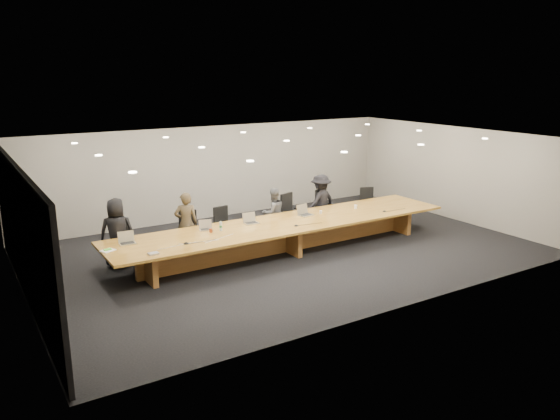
{
  "coord_description": "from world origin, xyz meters",
  "views": [
    {
      "loc": [
        -6.99,
        -10.97,
        4.37
      ],
      "look_at": [
        0.0,
        0.3,
        1.0
      ],
      "focal_mm": 35.0,
      "sensor_mm": 36.0,
      "label": 1
    }
  ],
  "objects_px": {
    "paper_cup_far": "(356,207)",
    "mic_right": "(384,211)",
    "laptop_d": "(306,210)",
    "mic_left": "(186,243)",
    "laptop_b": "(206,225)",
    "chair_right": "(327,209)",
    "mic_center": "(296,225)",
    "laptop_c": "(251,218)",
    "person_a": "(117,232)",
    "water_bottle": "(221,226)",
    "chair_far_left": "(126,242)",
    "paper_cup_near": "(321,212)",
    "conference_table": "(286,231)",
    "person_d": "(321,202)",
    "av_box": "(153,254)",
    "chair_mid_right": "(293,214)",
    "amber_mug": "(211,230)",
    "chair_far_right": "(369,204)",
    "laptop_a": "(127,238)",
    "chair_mid_left": "(225,226)",
    "person_c": "(273,213)",
    "chair_left": "(189,232)",
    "person_b": "(186,223)"
  },
  "relations": [
    {
      "from": "chair_mid_left",
      "to": "person_a",
      "type": "xyz_separation_m",
      "value": [
        -2.79,
        -0.11,
        0.3
      ]
    },
    {
      "from": "mic_right",
      "to": "laptop_d",
      "type": "bearing_deg",
      "value": 159.22
    },
    {
      "from": "chair_left",
      "to": "person_a",
      "type": "height_order",
      "value": "person_a"
    },
    {
      "from": "conference_table",
      "to": "chair_mid_right",
      "type": "xyz_separation_m",
      "value": [
        0.98,
        1.2,
        0.05
      ]
    },
    {
      "from": "paper_cup_near",
      "to": "av_box",
      "type": "distance_m",
      "value": 4.92
    },
    {
      "from": "person_a",
      "to": "mic_left",
      "type": "xyz_separation_m",
      "value": [
        1.08,
        -1.47,
        -0.04
      ]
    },
    {
      "from": "chair_mid_right",
      "to": "person_a",
      "type": "distance_m",
      "value": 4.84
    },
    {
      "from": "conference_table",
      "to": "chair_far_left",
      "type": "xyz_separation_m",
      "value": [
        -3.65,
        1.26,
        -0.01
      ]
    },
    {
      "from": "chair_mid_right",
      "to": "person_d",
      "type": "height_order",
      "value": "person_d"
    },
    {
      "from": "paper_cup_near",
      "to": "mic_center",
      "type": "distance_m",
      "value": 1.36
    },
    {
      "from": "water_bottle",
      "to": "mic_center",
      "type": "distance_m",
      "value": 1.83
    },
    {
      "from": "water_bottle",
      "to": "av_box",
      "type": "distance_m",
      "value": 2.08
    },
    {
      "from": "laptop_c",
      "to": "mic_right",
      "type": "bearing_deg",
      "value": -11.15
    },
    {
      "from": "person_a",
      "to": "person_d",
      "type": "relative_size",
      "value": 1.03
    },
    {
      "from": "paper_cup_near",
      "to": "chair_right",
      "type": "bearing_deg",
      "value": 45.8
    },
    {
      "from": "person_c",
      "to": "mic_right",
      "type": "height_order",
      "value": "person_c"
    },
    {
      "from": "person_a",
      "to": "water_bottle",
      "type": "relative_size",
      "value": 7.46
    },
    {
      "from": "paper_cup_far",
      "to": "mic_right",
      "type": "height_order",
      "value": "paper_cup_far"
    },
    {
      "from": "laptop_d",
      "to": "av_box",
      "type": "xyz_separation_m",
      "value": [
        -4.41,
        -0.92,
        -0.13
      ]
    },
    {
      "from": "amber_mug",
      "to": "paper_cup_far",
      "type": "height_order",
      "value": "paper_cup_far"
    },
    {
      "from": "mic_center",
      "to": "chair_far_left",
      "type": "bearing_deg",
      "value": 155.73
    },
    {
      "from": "laptop_d",
      "to": "water_bottle",
      "type": "xyz_separation_m",
      "value": [
        -2.49,
        -0.11,
        -0.04
      ]
    },
    {
      "from": "laptop_d",
      "to": "paper_cup_far",
      "type": "relative_size",
      "value": 3.61
    },
    {
      "from": "person_d",
      "to": "paper_cup_near",
      "type": "relative_size",
      "value": 18.77
    },
    {
      "from": "chair_far_right",
      "to": "laptop_a",
      "type": "distance_m",
      "value": 7.61
    },
    {
      "from": "mic_right",
      "to": "chair_far_left",
      "type": "bearing_deg",
      "value": 165.01
    },
    {
      "from": "laptop_b",
      "to": "chair_right",
      "type": "bearing_deg",
      "value": 25.86
    },
    {
      "from": "person_c",
      "to": "laptop_a",
      "type": "distance_m",
      "value": 4.31
    },
    {
      "from": "chair_far_right",
      "to": "mic_right",
      "type": "height_order",
      "value": "chair_far_right"
    },
    {
      "from": "mic_left",
      "to": "water_bottle",
      "type": "bearing_deg",
      "value": 25.11
    },
    {
      "from": "water_bottle",
      "to": "laptop_b",
      "type": "bearing_deg",
      "value": 137.63
    },
    {
      "from": "person_d",
      "to": "laptop_b",
      "type": "bearing_deg",
      "value": 0.36
    },
    {
      "from": "chair_left",
      "to": "av_box",
      "type": "distance_m",
      "value": 2.38
    },
    {
      "from": "chair_far_left",
      "to": "water_bottle",
      "type": "height_order",
      "value": "chair_far_left"
    },
    {
      "from": "conference_table",
      "to": "mic_center",
      "type": "bearing_deg",
      "value": -86.04
    },
    {
      "from": "conference_table",
      "to": "water_bottle",
      "type": "xyz_separation_m",
      "value": [
        -1.7,
        0.19,
        0.34
      ]
    },
    {
      "from": "conference_table",
      "to": "av_box",
      "type": "xyz_separation_m",
      "value": [
        -3.62,
        -0.62,
        0.25
      ]
    },
    {
      "from": "chair_far_right",
      "to": "laptop_a",
      "type": "height_order",
      "value": "laptop_a"
    },
    {
      "from": "chair_mid_right",
      "to": "paper_cup_far",
      "type": "xyz_separation_m",
      "value": [
        1.36,
        -1.03,
        0.23
      ]
    },
    {
      "from": "laptop_c",
      "to": "amber_mug",
      "type": "bearing_deg",
      "value": -169.42
    },
    {
      "from": "amber_mug",
      "to": "paper_cup_near",
      "type": "bearing_deg",
      "value": 1.05
    },
    {
      "from": "chair_mid_right",
      "to": "chair_right",
      "type": "xyz_separation_m",
      "value": [
        1.13,
        -0.05,
        0.0
      ]
    },
    {
      "from": "chair_mid_left",
      "to": "chair_right",
      "type": "xyz_separation_m",
      "value": [
        3.17,
        -0.11,
        0.07
      ]
    },
    {
      "from": "mic_center",
      "to": "laptop_c",
      "type": "bearing_deg",
      "value": 137.05
    },
    {
      "from": "laptop_d",
      "to": "mic_left",
      "type": "height_order",
      "value": "laptop_d"
    },
    {
      "from": "water_bottle",
      "to": "amber_mug",
      "type": "bearing_deg",
      "value": -179.72
    },
    {
      "from": "chair_mid_right",
      "to": "laptop_c",
      "type": "xyz_separation_m",
      "value": [
        -1.77,
        -0.84,
        0.31
      ]
    },
    {
      "from": "paper_cup_far",
      "to": "person_d",
      "type": "bearing_deg",
      "value": 110.67
    },
    {
      "from": "chair_left",
      "to": "paper_cup_near",
      "type": "distance_m",
      "value": 3.46
    },
    {
      "from": "person_b",
      "to": "mic_center",
      "type": "bearing_deg",
      "value": 164.63
    }
  ]
}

